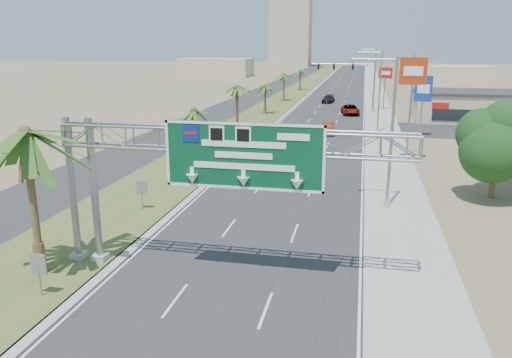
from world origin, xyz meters
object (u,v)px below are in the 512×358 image
at_px(sign_gantry, 212,151).
at_px(car_far, 328,99).
at_px(car_mid_lane, 328,129).
at_px(palm_near, 24,133).
at_px(pole_sign_blue, 423,91).
at_px(pole_sign_red_far, 385,76).
at_px(car_left_lane, 248,152).
at_px(signal_mast, 361,82).
at_px(car_right_lane, 350,110).
at_px(store_building, 479,107).
at_px(pole_sign_red_near, 413,78).

xyz_separation_m(sign_gantry, car_far, (0.19, 74.89, -5.36)).
bearing_deg(car_mid_lane, palm_near, -108.40).
distance_m(car_far, pole_sign_blue, 36.96).
bearing_deg(pole_sign_blue, pole_sign_red_far, 97.79).
bearing_deg(car_left_lane, pole_sign_blue, 40.81).
xyz_separation_m(signal_mast, car_right_lane, (-1.47, -3.16, -4.09)).
xyz_separation_m(palm_near, pole_sign_blue, (21.63, 42.66, -1.47)).
xyz_separation_m(sign_gantry, palm_near, (-8.14, -1.93, 0.87)).
bearing_deg(store_building, car_left_lane, -130.00).
bearing_deg(car_right_lane, sign_gantry, -102.23).
relative_size(car_right_lane, car_far, 1.14).
distance_m(palm_near, car_mid_lane, 43.98).
distance_m(signal_mast, store_building, 18.08).
bearing_deg(signal_mast, car_right_lane, -114.96).
height_order(palm_near, car_mid_lane, palm_near).
relative_size(store_building, pole_sign_red_near, 1.83).
bearing_deg(pole_sign_blue, pole_sign_red_near, -100.27).
bearing_deg(palm_near, pole_sign_red_near, 56.01).
xyz_separation_m(palm_near, pole_sign_red_near, (19.01, 28.20, 0.88)).
height_order(sign_gantry, pole_sign_red_near, pole_sign_red_near).
bearing_deg(car_left_lane, sign_gantry, -84.08).
relative_size(palm_near, pole_sign_red_near, 0.85).
distance_m(car_left_lane, pole_sign_blue, 24.53).
xyz_separation_m(car_mid_lane, pole_sign_red_far, (7.50, 25.55, 4.99)).
distance_m(store_building, car_mid_lane, 25.92).
bearing_deg(car_left_lane, pole_sign_red_near, 5.57).
height_order(store_building, car_far, store_building).
bearing_deg(pole_sign_red_near, pole_sign_blue, 79.73).
distance_m(palm_near, car_right_lane, 62.47).
xyz_separation_m(car_far, pole_sign_red_near, (10.68, -48.62, 7.12)).
relative_size(palm_near, store_building, 0.46).
height_order(store_building, car_right_lane, store_building).
bearing_deg(car_far, pole_sign_red_near, -71.70).
bearing_deg(car_far, car_left_lane, -88.62).
bearing_deg(signal_mast, pole_sign_red_near, -82.62).
height_order(sign_gantry, car_right_lane, sign_gantry).
height_order(signal_mast, pole_sign_blue, signal_mast).
relative_size(car_far, pole_sign_red_far, 0.66).
bearing_deg(car_far, sign_gantry, -84.23).
distance_m(sign_gantry, signal_mast, 62.37).
distance_m(signal_mast, pole_sign_red_far, 5.44).
bearing_deg(car_right_lane, car_mid_lane, -104.35).
relative_size(car_mid_lane, pole_sign_red_far, 0.58).
bearing_deg(pole_sign_red_near, store_building, 67.75).
height_order(car_far, pole_sign_red_near, pole_sign_red_near).
height_order(car_left_lane, pole_sign_blue, pole_sign_blue).
bearing_deg(pole_sign_blue, car_mid_lane, -177.56).
height_order(car_left_lane, pole_sign_red_near, pole_sign_red_near).
relative_size(palm_near, car_mid_lane, 1.98).
xyz_separation_m(palm_near, car_far, (8.33, 76.82, -6.24)).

